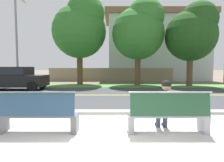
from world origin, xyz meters
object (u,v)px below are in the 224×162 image
at_px(bench_left, 36,114).
at_px(shade_tree_centre, 192,32).
at_px(bench_right, 167,114).
at_px(shade_tree_far_left, 80,27).
at_px(seated_person_olive, 164,104).
at_px(car_black_far, 12,77).
at_px(shade_tree_left, 139,30).
at_px(streetlamp, 16,34).

relative_size(bench_left, shade_tree_centre, 0.28).
xyz_separation_m(bench_right, shade_tree_far_left, (-3.92, 12.13, 4.40)).
xyz_separation_m(bench_right, seated_person_olive, (-0.03, 0.17, 0.22)).
relative_size(car_black_far, shade_tree_left, 0.62).
xyz_separation_m(seated_person_olive, shade_tree_centre, (5.03, 10.75, 3.57)).
bearing_deg(seated_person_olive, streetlamp, 128.74).
bearing_deg(shade_tree_left, seated_person_olive, -94.93).
bearing_deg(car_black_far, streetlamp, 107.88).
bearing_deg(streetlamp, shade_tree_far_left, 13.39).
height_order(bench_right, shade_tree_centre, shade_tree_centre).
bearing_deg(bench_right, shade_tree_centre, 65.39).
distance_m(bench_left, bench_right, 3.03).
bearing_deg(shade_tree_centre, shade_tree_far_left, 172.33).
bearing_deg(streetlamp, bench_left, -62.68).
distance_m(bench_left, shade_tree_centre, 14.08).
xyz_separation_m(bench_left, shade_tree_centre, (8.04, 10.92, 3.79)).
xyz_separation_m(seated_person_olive, car_black_far, (-7.85, 8.26, 0.18)).
distance_m(seated_person_olive, car_black_far, 11.40).
distance_m(bench_left, seated_person_olive, 3.02).
relative_size(streetlamp, shade_tree_left, 1.04).
distance_m(seated_person_olive, shade_tree_centre, 12.40).
bearing_deg(shade_tree_left, streetlamp, -176.88).
relative_size(bench_right, shade_tree_centre, 0.28).
height_order(bench_left, car_black_far, car_black_far).
bearing_deg(streetlamp, shade_tree_left, 3.12).
distance_m(car_black_far, shade_tree_left, 10.05).
xyz_separation_m(seated_person_olive, shade_tree_left, (0.98, 11.34, 3.86)).
distance_m(bench_left, shade_tree_far_left, 12.93).
bearing_deg(car_black_far, shade_tree_centre, 10.93).
bearing_deg(bench_left, shade_tree_far_left, 94.17).
relative_size(bench_left, seated_person_olive, 1.48).
height_order(car_black_far, streetlamp, streetlamp).
xyz_separation_m(car_black_far, shade_tree_centre, (12.89, 2.49, 3.39)).
bearing_deg(shade_tree_left, bench_right, -94.71).
xyz_separation_m(bench_left, shade_tree_left, (3.98, 11.51, 4.08)).
bearing_deg(shade_tree_centre, bench_left, -126.34).
height_order(streetlamp, shade_tree_far_left, shade_tree_far_left).
height_order(seated_person_olive, car_black_far, car_black_far).
height_order(shade_tree_far_left, shade_tree_centre, shade_tree_far_left).
relative_size(bench_left, shade_tree_far_left, 0.25).
xyz_separation_m(bench_left, car_black_far, (-4.85, 8.43, 0.40)).
distance_m(bench_left, streetlamp, 12.90).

